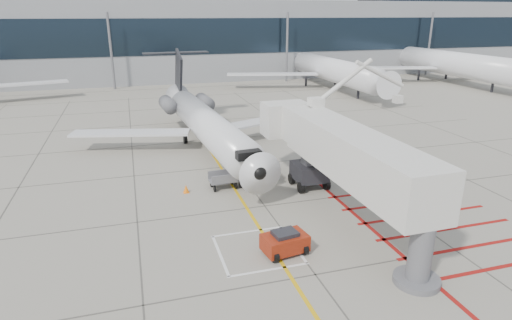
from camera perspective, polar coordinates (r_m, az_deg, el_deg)
name	(u,v)px	position (r m, az deg, el deg)	size (l,w,h in m)	color
ground_plane	(286,235)	(24.47, 4.05, -9.97)	(260.00, 260.00, 0.00)	gray
regional_jet	(213,113)	(35.98, -5.72, 6.26)	(23.95, 30.20, 7.91)	silver
jet_bridge	(353,164)	(24.94, 12.84, -0.54)	(8.75, 18.48, 7.39)	silver
pushback_tug	(285,242)	(22.51, 3.86, -10.81)	(2.27, 1.42, 1.33)	maroon
baggage_cart	(223,180)	(30.48, -4.38, -2.65)	(1.95, 1.23, 1.23)	slate
ground_power_unit	(432,188)	(30.46, 22.36, -3.49)	(2.33, 1.36, 1.85)	silver
cone_nose	(186,189)	(30.13, -9.31, -3.80)	(0.41, 0.41, 0.57)	orange
cone_side	(292,175)	(32.38, 4.82, -2.01)	(0.37, 0.37, 0.52)	#DC550B
terminal_building	(214,38)	(91.84, -5.58, 15.91)	(180.00, 28.00, 14.00)	gray
terminal_glass_band	(230,36)	(78.07, -3.51, 16.16)	(180.00, 0.10, 6.00)	black
terminal_dome	(461,3)	(118.91, 25.70, 18.31)	(40.00, 28.00, 28.00)	black
bg_aircraft_c	(327,54)	(73.50, 9.44, 13.83)	(33.06, 36.74, 11.02)	silver
bg_aircraft_d	(444,47)	(85.86, 23.78, 13.64)	(36.59, 40.66, 12.20)	silver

